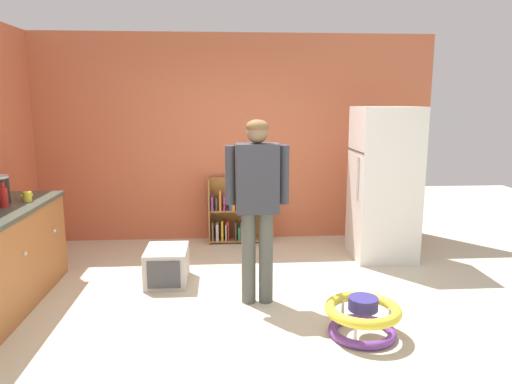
{
  "coord_description": "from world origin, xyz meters",
  "views": [
    {
      "loc": [
        -0.18,
        -4.01,
        1.84
      ],
      "look_at": [
        0.12,
        0.33,
        1.01
      ],
      "focal_mm": 33.47,
      "sensor_mm": 36.0,
      "label": 1
    }
  ],
  "objects_px": {
    "standing_person": "(257,196)",
    "pet_carrier": "(167,265)",
    "banana_bunch": "(29,195)",
    "yellow_cup": "(27,197)",
    "bookshelf": "(235,215)",
    "baby_walker": "(363,317)",
    "refrigerator": "(384,184)",
    "ketchup_bottle": "(4,197)"
  },
  "relations": [
    {
      "from": "bookshelf",
      "to": "pet_carrier",
      "type": "bearing_deg",
      "value": -117.29
    },
    {
      "from": "standing_person",
      "to": "banana_bunch",
      "type": "distance_m",
      "value": 2.31
    },
    {
      "from": "refrigerator",
      "to": "ketchup_bottle",
      "type": "distance_m",
      "value": 3.98
    },
    {
      "from": "standing_person",
      "to": "baby_walker",
      "type": "distance_m",
      "value": 1.36
    },
    {
      "from": "bookshelf",
      "to": "standing_person",
      "type": "xyz_separation_m",
      "value": [
        0.15,
        -1.98,
        0.64
      ]
    },
    {
      "from": "refrigerator",
      "to": "pet_carrier",
      "type": "xyz_separation_m",
      "value": [
        -2.47,
        -0.66,
        -0.71
      ]
    },
    {
      "from": "refrigerator",
      "to": "bookshelf",
      "type": "relative_size",
      "value": 2.09
    },
    {
      "from": "refrigerator",
      "to": "ketchup_bottle",
      "type": "height_order",
      "value": "refrigerator"
    },
    {
      "from": "banana_bunch",
      "to": "bookshelf",
      "type": "bearing_deg",
      "value": 33.56
    },
    {
      "from": "bookshelf",
      "to": "standing_person",
      "type": "bearing_deg",
      "value": -85.53
    },
    {
      "from": "pet_carrier",
      "to": "bookshelf",
      "type": "bearing_deg",
      "value": 62.71
    },
    {
      "from": "bookshelf",
      "to": "yellow_cup",
      "type": "distance_m",
      "value": 2.62
    },
    {
      "from": "bookshelf",
      "to": "banana_bunch",
      "type": "relative_size",
      "value": 5.37
    },
    {
      "from": "pet_carrier",
      "to": "ketchup_bottle",
      "type": "xyz_separation_m",
      "value": [
        -1.38,
        -0.39,
        0.82
      ]
    },
    {
      "from": "bookshelf",
      "to": "refrigerator",
      "type": "bearing_deg",
      "value": -24.0
    },
    {
      "from": "refrigerator",
      "to": "baby_walker",
      "type": "height_order",
      "value": "refrigerator"
    },
    {
      "from": "standing_person",
      "to": "banana_bunch",
      "type": "height_order",
      "value": "standing_person"
    },
    {
      "from": "standing_person",
      "to": "yellow_cup",
      "type": "xyz_separation_m",
      "value": [
        -2.17,
        0.41,
        -0.06
      ]
    },
    {
      "from": "yellow_cup",
      "to": "ketchup_bottle",
      "type": "bearing_deg",
      "value": -112.17
    },
    {
      "from": "baby_walker",
      "to": "pet_carrier",
      "type": "distance_m",
      "value": 2.1
    },
    {
      "from": "refrigerator",
      "to": "standing_person",
      "type": "distance_m",
      "value": 1.99
    },
    {
      "from": "pet_carrier",
      "to": "banana_bunch",
      "type": "relative_size",
      "value": 3.49
    },
    {
      "from": "refrigerator",
      "to": "pet_carrier",
      "type": "bearing_deg",
      "value": -165.03
    },
    {
      "from": "bookshelf",
      "to": "ketchup_bottle",
      "type": "height_order",
      "value": "ketchup_bottle"
    },
    {
      "from": "bookshelf",
      "to": "banana_bunch",
      "type": "xyz_separation_m",
      "value": [
        -2.07,
        -1.38,
        0.57
      ]
    },
    {
      "from": "refrigerator",
      "to": "banana_bunch",
      "type": "xyz_separation_m",
      "value": [
        -3.8,
        -0.61,
        0.04
      ]
    },
    {
      "from": "banana_bunch",
      "to": "yellow_cup",
      "type": "distance_m",
      "value": 0.2
    },
    {
      "from": "pet_carrier",
      "to": "yellow_cup",
      "type": "distance_m",
      "value": 1.49
    },
    {
      "from": "banana_bunch",
      "to": "ketchup_bottle",
      "type": "relative_size",
      "value": 0.64
    },
    {
      "from": "refrigerator",
      "to": "bookshelf",
      "type": "distance_m",
      "value": 1.96
    },
    {
      "from": "refrigerator",
      "to": "banana_bunch",
      "type": "distance_m",
      "value": 3.85
    },
    {
      "from": "baby_walker",
      "to": "banana_bunch",
      "type": "distance_m",
      "value": 3.38
    },
    {
      "from": "pet_carrier",
      "to": "standing_person",
      "type": "bearing_deg",
      "value": -31.62
    },
    {
      "from": "standing_person",
      "to": "pet_carrier",
      "type": "distance_m",
      "value": 1.33
    },
    {
      "from": "yellow_cup",
      "to": "baby_walker",
      "type": "bearing_deg",
      "value": -20.79
    },
    {
      "from": "bookshelf",
      "to": "banana_bunch",
      "type": "distance_m",
      "value": 2.55
    },
    {
      "from": "standing_person",
      "to": "pet_carrier",
      "type": "relative_size",
      "value": 3.05
    },
    {
      "from": "bookshelf",
      "to": "pet_carrier",
      "type": "relative_size",
      "value": 1.54
    },
    {
      "from": "yellow_cup",
      "to": "standing_person",
      "type": "bearing_deg",
      "value": -10.78
    },
    {
      "from": "ketchup_bottle",
      "to": "yellow_cup",
      "type": "height_order",
      "value": "ketchup_bottle"
    },
    {
      "from": "standing_person",
      "to": "yellow_cup",
      "type": "relative_size",
      "value": 17.74
    },
    {
      "from": "bookshelf",
      "to": "banana_bunch",
      "type": "height_order",
      "value": "banana_bunch"
    }
  ]
}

